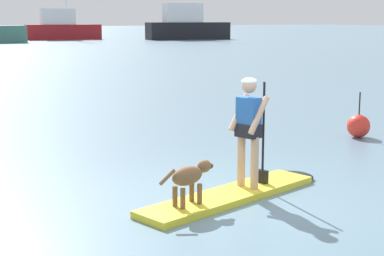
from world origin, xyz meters
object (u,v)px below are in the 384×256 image
(person_paddler, at_px, (249,125))
(moored_boat_center, at_px, (187,26))
(paddleboard, at_px, (240,193))
(dog, at_px, (190,177))
(moored_boat_far_port, at_px, (62,28))
(marker_buoy, at_px, (358,126))

(person_paddler, xyz_separation_m, moored_boat_center, (36.11, 57.48, 0.66))
(paddleboard, xyz_separation_m, moored_boat_center, (36.29, 57.51, 1.66))
(paddleboard, distance_m, dog, 1.12)
(paddleboard, relative_size, person_paddler, 2.13)
(paddleboard, relative_size, moored_boat_far_port, 0.30)
(dog, height_order, marker_buoy, marker_buoy)
(dog, bearing_deg, moored_boat_far_port, 70.02)
(person_paddler, bearing_deg, dog, -169.18)
(marker_buoy, bearing_deg, moored_boat_center, 60.50)
(dog, distance_m, moored_boat_center, 68.72)
(paddleboard, bearing_deg, marker_buoy, 22.85)
(dog, height_order, moored_boat_far_port, moored_boat_far_port)
(dog, bearing_deg, marker_buoy, 20.90)
(moored_boat_center, bearing_deg, dog, -122.88)
(paddleboard, xyz_separation_m, moored_boat_far_port, (23.02, 65.91, 1.42))
(moored_boat_center, xyz_separation_m, marker_buoy, (-31.36, -55.44, -1.45))
(paddleboard, relative_size, marker_buoy, 3.47)
(person_paddler, relative_size, marker_buoy, 1.63)
(moored_boat_center, bearing_deg, moored_boat_far_port, 147.68)
(paddleboard, height_order, moored_boat_center, moored_boat_center)
(person_paddler, height_order, moored_boat_far_port, moored_boat_far_port)
(person_paddler, xyz_separation_m, marker_buoy, (4.75, 2.04, -0.79))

